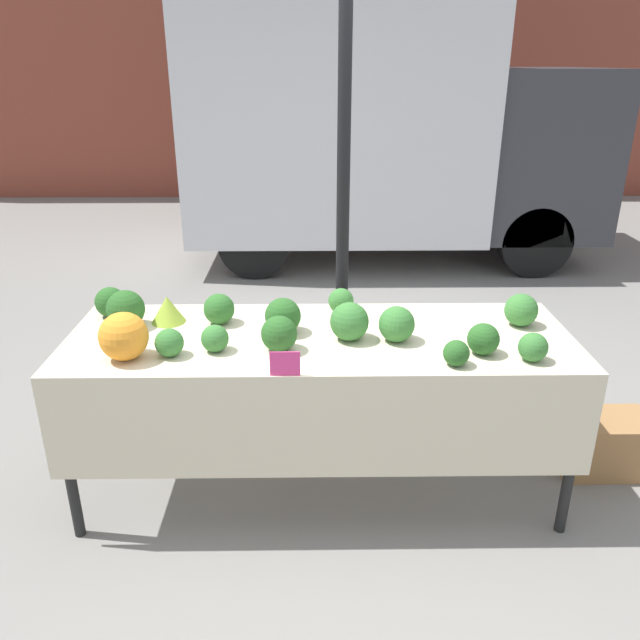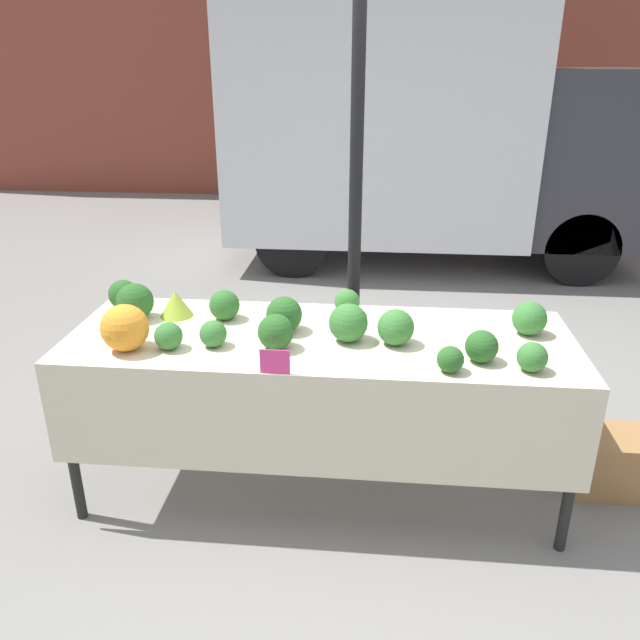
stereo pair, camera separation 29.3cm
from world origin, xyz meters
name	(u,v)px [view 1 (the left image)]	position (x,y,z in m)	size (l,w,h in m)	color
ground_plane	(320,485)	(0.00, 0.00, 0.00)	(40.00, 40.00, 0.00)	gray
tent_pole	(343,201)	(0.13, 0.61, 1.38)	(0.07, 0.07, 2.76)	black
parked_truck	(378,128)	(0.69, 4.34, 1.40)	(4.32, 2.13, 2.66)	silver
market_table	(320,361)	(0.00, -0.07, 0.76)	(2.40, 0.84, 0.86)	beige
orange_cauliflower	(124,336)	(-0.85, -0.24, 0.97)	(0.21, 0.21, 0.21)	orange
romanesco_head	(168,309)	(-0.75, 0.18, 0.93)	(0.17, 0.17, 0.14)	#93B238
broccoli_head_0	(283,316)	(-0.18, 0.04, 0.95)	(0.17, 0.17, 0.17)	#285B23
broccoli_head_1	(279,334)	(-0.18, -0.16, 0.95)	(0.16, 0.16, 0.16)	#285B23
broccoli_head_2	(126,309)	(-0.94, 0.12, 0.96)	(0.19, 0.19, 0.19)	#285B23
broccoli_head_3	(341,301)	(0.11, 0.29, 0.93)	(0.13, 0.13, 0.13)	#387533
broccoli_head_4	(456,353)	(0.58, -0.32, 0.92)	(0.11, 0.11, 0.11)	#285B23
broccoli_head_5	(483,339)	(0.72, -0.21, 0.94)	(0.14, 0.14, 0.14)	#285B23
broccoli_head_6	(110,302)	(-1.06, 0.26, 0.94)	(0.15, 0.15, 0.15)	#285B23
broccoli_head_7	(215,338)	(-0.47, -0.17, 0.93)	(0.12, 0.12, 0.12)	#387533
broccoli_head_8	(533,347)	(0.92, -0.28, 0.93)	(0.13, 0.13, 0.13)	#387533
broccoli_head_9	(397,324)	(0.35, -0.06, 0.95)	(0.17, 0.17, 0.17)	#387533
broccoli_head_10	(521,310)	(0.99, 0.11, 0.94)	(0.16, 0.16, 0.16)	#387533
broccoli_head_11	(349,322)	(0.14, -0.05, 0.95)	(0.18, 0.18, 0.18)	#387533
broccoli_head_12	(219,309)	(-0.50, 0.16, 0.94)	(0.15, 0.15, 0.15)	#2D6628
broccoli_head_13	(169,343)	(-0.67, -0.21, 0.93)	(0.13, 0.13, 0.13)	#387533
price_sign	(285,364)	(-0.15, -0.40, 0.92)	(0.13, 0.01, 0.11)	#E53D84
produce_crate	(603,443)	(1.54, 0.13, 0.16)	(0.48, 0.31, 0.31)	#9E7042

